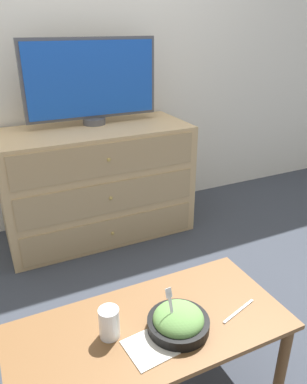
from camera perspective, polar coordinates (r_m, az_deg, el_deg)
name	(u,v)px	position (r m, az deg, el deg)	size (l,w,h in m)	color
ground_plane	(84,214)	(3.11, -10.60, -3.37)	(12.00, 12.00, 0.00)	#383D47
wall_back	(68,43)	(2.79, -12.92, 21.24)	(12.00, 0.05, 2.60)	white
dresser	(97,183)	(2.68, -8.58, 1.42)	(1.29, 0.58, 0.79)	tan
tv	(91,81)	(2.61, -9.44, 16.38)	(0.90, 0.16, 0.56)	#515156
coffee_table	(151,336)	(1.52, -0.45, -21.11)	(1.05, 0.50, 0.39)	brown
takeout_bowl	(178,321)	(1.45, 3.80, -19.04)	(0.23, 0.23, 0.18)	black
drink_cup	(109,324)	(1.42, -6.75, -19.41)	(0.07, 0.07, 0.12)	#9E6638
napkin	(149,347)	(1.41, -0.62, -22.60)	(0.17, 0.17, 0.00)	silver
knife	(239,311)	(1.57, 12.85, -17.26)	(0.18, 0.06, 0.01)	white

